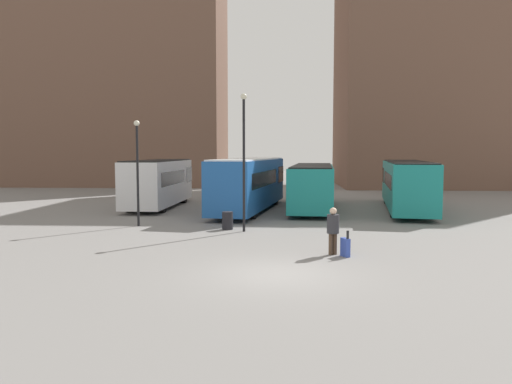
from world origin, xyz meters
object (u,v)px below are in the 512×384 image
(bus_0, at_px, (159,182))
(bus_2, at_px, (313,185))
(bus_3, at_px, (407,183))
(lamp_post_1, at_px, (137,164))
(bus_1, at_px, (250,182))
(traveler, at_px, (333,227))
(suitcase, at_px, (345,247))
(trash_bin, at_px, (228,221))
(lamp_post_0, at_px, (244,152))

(bus_0, distance_m, bus_2, 10.23)
(bus_3, relative_size, lamp_post_1, 2.43)
(bus_1, height_order, lamp_post_1, lamp_post_1)
(traveler, bearing_deg, suitcase, -151.06)
(bus_0, distance_m, traveler, 18.13)
(traveler, bearing_deg, bus_2, -24.29)
(traveler, distance_m, suitcase, 0.86)
(lamp_post_1, bearing_deg, bus_3, 26.98)
(traveler, distance_m, trash_bin, 7.20)
(suitcase, relative_size, trash_bin, 1.12)
(bus_1, height_order, bus_3, bus_1)
(bus_1, bearing_deg, lamp_post_1, 152.02)
(traveler, relative_size, suitcase, 1.80)
(bus_3, height_order, lamp_post_1, lamp_post_1)
(traveler, height_order, lamp_post_1, lamp_post_1)
(bus_2, xyz_separation_m, trash_bin, (-4.57, -8.86, -1.14))
(traveler, bearing_deg, bus_0, 10.04)
(bus_1, distance_m, lamp_post_0, 8.56)
(bus_0, height_order, suitcase, bus_0)
(lamp_post_0, relative_size, trash_bin, 7.48)
(bus_1, xyz_separation_m, bus_2, (4.00, 1.12, -0.22))
(bus_0, bearing_deg, lamp_post_0, -145.60)
(bus_2, distance_m, lamp_post_0, 10.39)
(bus_2, height_order, suitcase, bus_2)
(trash_bin, bearing_deg, bus_0, 120.92)
(bus_1, relative_size, traveler, 7.12)
(traveler, relative_size, lamp_post_0, 0.27)
(bus_0, bearing_deg, trash_bin, -147.57)
(bus_2, bearing_deg, bus_0, 91.74)
(traveler, height_order, trash_bin, traveler)
(bus_2, distance_m, trash_bin, 10.04)
(bus_0, relative_size, bus_3, 0.75)
(suitcase, height_order, lamp_post_0, lamp_post_0)
(bus_1, height_order, bus_2, bus_1)
(suitcase, distance_m, trash_bin, 7.68)
(suitcase, xyz_separation_m, lamp_post_0, (-4.01, 5.35, 3.36))
(bus_1, distance_m, traveler, 13.95)
(bus_0, xyz_separation_m, lamp_post_1, (1.07, -8.55, 1.40))
(bus_2, xyz_separation_m, bus_3, (5.93, -0.33, 0.14))
(bus_0, xyz_separation_m, lamp_post_0, (6.47, -10.01, 1.98))
(bus_0, relative_size, bus_1, 0.78)
(lamp_post_0, bearing_deg, trash_bin, 144.35)
(trash_bin, bearing_deg, lamp_post_0, -35.65)
(bus_3, distance_m, lamp_post_1, 16.98)
(bus_2, height_order, lamp_post_1, lamp_post_1)
(suitcase, bearing_deg, traveler, 28.94)
(bus_2, distance_m, lamp_post_1, 12.25)
(traveler, bearing_deg, trash_bin, 14.45)
(lamp_post_1, bearing_deg, traveler, -35.79)
(bus_2, height_order, traveler, bus_2)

